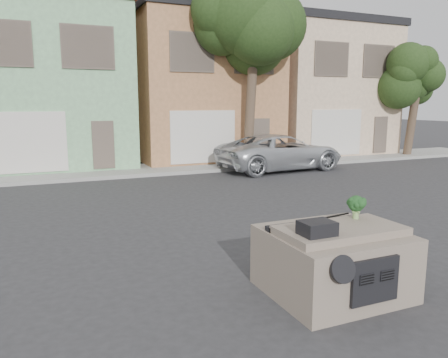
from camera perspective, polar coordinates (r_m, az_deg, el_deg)
ground_plane at (r=9.78m, az=3.08°, el=-7.85°), size 120.00×120.00×0.00m
sidewalk at (r=19.50m, az=-10.86°, el=1.14°), size 40.00×3.00×0.15m
townhouse_mint at (r=22.84m, az=-22.23°, el=11.16°), size 7.20×8.20×7.55m
townhouse_tan at (r=24.26m, az=-3.87°, el=11.74°), size 7.20×8.20×7.55m
townhouse_beige at (r=27.70m, az=11.20°, el=11.34°), size 7.20×8.20×7.55m
silver_pickup at (r=19.86m, az=7.33°, el=1.18°), size 5.98×3.08×1.61m
tree_near at (r=20.36m, az=3.45°, el=13.45°), size 4.40×4.00×8.50m
tree_far at (r=26.39m, az=23.43°, el=9.13°), size 3.20×3.00×6.00m
car_dashboard at (r=7.19m, az=14.04°, el=-10.06°), size 2.00×1.80×1.12m
instrument_hump at (r=6.39m, az=12.05°, el=-6.29°), size 0.48×0.38×0.20m
wiper_arm at (r=7.47m, az=14.16°, el=-4.71°), size 0.69×0.15×0.02m
broccoli at (r=7.40m, az=16.87°, el=-3.50°), size 0.45×0.45×0.39m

